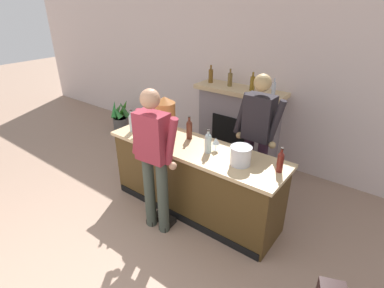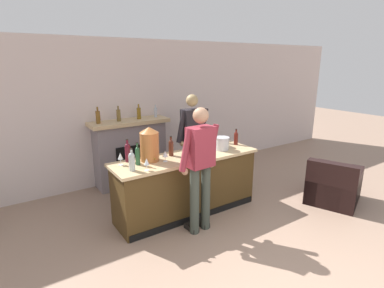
% 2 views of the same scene
% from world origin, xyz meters
% --- Properties ---
extents(wall_back_panel, '(12.00, 0.07, 2.75)m').
position_xyz_m(wall_back_panel, '(0.00, 4.18, 1.38)').
color(wall_back_panel, beige).
rests_on(wall_back_panel, ground_plane).
extents(bar_counter, '(2.33, 0.69, 0.94)m').
position_xyz_m(bar_counter, '(0.16, 2.33, 0.47)').
color(bar_counter, '#473216').
rests_on(bar_counter, ground_plane).
extents(fireplace_stone, '(1.49, 0.52, 1.56)m').
position_xyz_m(fireplace_stone, '(-0.11, 3.92, 0.65)').
color(fireplace_stone, gray).
rests_on(fireplace_stone, ground_plane).
extents(potted_plant_corner, '(0.42, 0.43, 0.67)m').
position_xyz_m(potted_plant_corner, '(-2.74, 3.55, 0.29)').
color(potted_plant_corner, '#524F4C').
rests_on(potted_plant_corner, ground_plane).
extents(person_customer, '(0.66, 0.32, 1.77)m').
position_xyz_m(person_customer, '(0.02, 1.77, 0.98)').
color(person_customer, '#3A4238').
rests_on(person_customer, ground_plane).
extents(person_bartender, '(0.66, 0.31, 1.79)m').
position_xyz_m(person_bartender, '(0.68, 2.96, 0.99)').
color(person_bartender, '#2C1A29').
rests_on(person_bartender, ground_plane).
extents(copper_dispenser, '(0.28, 0.31, 0.50)m').
position_xyz_m(copper_dispenser, '(-0.40, 2.44, 1.19)').
color(copper_dispenser, '#B16833').
rests_on(copper_dispenser, bar_counter).
extents(ice_bucket_steel, '(0.24, 0.24, 0.21)m').
position_xyz_m(ice_bucket_steel, '(0.82, 2.29, 1.05)').
color(ice_bucket_steel, silver).
rests_on(ice_bucket_steel, bar_counter).
extents(wine_bottle_burgundy_dark, '(0.07, 0.07, 0.28)m').
position_xyz_m(wine_bottle_burgundy_dark, '(1.22, 2.40, 1.06)').
color(wine_bottle_burgundy_dark, '#5E1A14').
rests_on(wine_bottle_burgundy_dark, bar_counter).
extents(wine_bottle_merlot_tall, '(0.07, 0.07, 0.31)m').
position_xyz_m(wine_bottle_merlot_tall, '(-0.03, 2.47, 1.08)').
color(wine_bottle_merlot_tall, '#4D2519').
rests_on(wine_bottle_merlot_tall, bar_counter).
extents(wine_bottle_chardonnay_pale, '(0.08, 0.08, 0.34)m').
position_xyz_m(wine_bottle_chardonnay_pale, '(-0.69, 2.56, 1.09)').
color(wine_bottle_chardonnay_pale, '#571423').
rests_on(wine_bottle_chardonnay_pale, bar_counter).
extents(wine_bottle_rose_blush, '(0.07, 0.07, 0.32)m').
position_xyz_m(wine_bottle_rose_blush, '(-0.62, 2.36, 1.08)').
color(wine_bottle_rose_blush, '#224C2C').
rests_on(wine_bottle_rose_blush, bar_counter).
extents(wine_bottle_port_short, '(0.08, 0.08, 0.31)m').
position_xyz_m(wine_bottle_port_short, '(-0.78, 2.19, 1.08)').
color(wine_bottle_port_short, '#A9B6B6').
rests_on(wine_bottle_port_short, bar_counter).
extents(wine_bottle_cabernet_heavy, '(0.08, 0.08, 0.29)m').
position_xyz_m(wine_bottle_cabernet_heavy, '(0.38, 2.30, 1.07)').
color(wine_bottle_cabernet_heavy, '#A2BBBD').
rests_on(wine_bottle_cabernet_heavy, bar_counter).
extents(wine_glass_mid_counter, '(0.08, 0.08, 0.16)m').
position_xyz_m(wine_glass_mid_counter, '(-0.24, 2.28, 1.05)').
color(wine_glass_mid_counter, silver).
rests_on(wine_glass_mid_counter, bar_counter).
extents(wine_glass_near_bucket, '(0.07, 0.07, 0.17)m').
position_xyz_m(wine_glass_near_bucket, '(-0.62, 2.08, 1.06)').
color(wine_glass_near_bucket, silver).
rests_on(wine_glass_near_bucket, bar_counter).
extents(wine_glass_by_dispenser, '(0.08, 0.08, 0.16)m').
position_xyz_m(wine_glass_by_dispenser, '(0.42, 2.40, 1.06)').
color(wine_glass_by_dispenser, silver).
rests_on(wine_glass_by_dispenser, bar_counter).
extents(wine_glass_front_left, '(0.07, 0.07, 0.18)m').
position_xyz_m(wine_glass_front_left, '(-0.83, 2.48, 1.06)').
color(wine_glass_front_left, silver).
rests_on(wine_glass_front_left, bar_counter).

